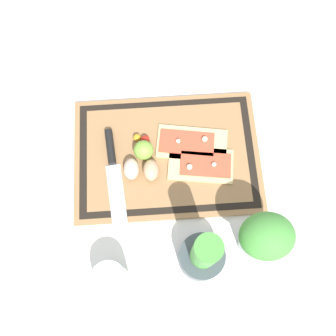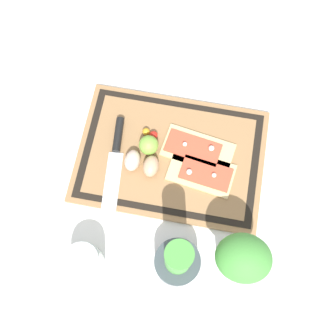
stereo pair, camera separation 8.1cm
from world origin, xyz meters
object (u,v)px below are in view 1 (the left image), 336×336
egg_pink (131,169)px  sauce_jar (111,280)px  herb_pot (203,256)px  herb_glass (264,238)px  lime (144,150)px  knife (112,161)px  cherry_tomato_red (145,139)px  pizza_slice_near (191,143)px  pizza_slice_far (202,165)px  cherry_tomato_yellow (137,138)px  egg_brown (151,170)px

egg_pink → sauce_jar: size_ratio=0.66×
herb_pot → herb_glass: 0.15m
lime → herb_pot: size_ratio=0.22×
knife → cherry_tomato_red: 0.11m
cherry_tomato_red → herb_glass: size_ratio=0.11×
pizza_slice_near → sauce_jar: sauce_jar is taller
egg_pink → cherry_tomato_red: egg_pink is taller
knife → pizza_slice_far: bearing=174.0°
cherry_tomato_yellow → sauce_jar: bearing=78.1°
sauce_jar → egg_pink: bearing=-102.2°
egg_pink → cherry_tomato_red: size_ratio=2.52×
sauce_jar → herb_glass: bearing=-169.9°
egg_brown → cherry_tomato_red: egg_brown is taller
pizza_slice_near → lime: (0.13, 0.02, 0.02)m
egg_brown → egg_pink: (0.05, -0.01, 0.00)m
sauce_jar → herb_glass: 0.38m
pizza_slice_far → cherry_tomato_red: same height
lime → sauce_jar: size_ratio=0.60×
cherry_tomato_red → cherry_tomato_yellow: bearing=-17.5°
herb_glass → lime: bearing=-44.5°
pizza_slice_far → cherry_tomato_yellow: size_ratio=8.88×
egg_pink → lime: size_ratio=1.10×
egg_brown → egg_pink: bearing=-7.9°
egg_pink → lime: (-0.03, -0.05, 0.01)m
pizza_slice_near → egg_brown: egg_brown is taller
egg_pink → lime: 0.06m
herb_pot → sauce_jar: size_ratio=2.69×
pizza_slice_near → knife: pizza_slice_near is taller
cherry_tomato_yellow → sauce_jar: (0.08, 0.37, 0.01)m
knife → egg_pink: bearing=150.2°
pizza_slice_near → cherry_tomato_red: (0.13, -0.02, 0.01)m
egg_pink → lime: bearing=-125.4°
cherry_tomato_red → egg_brown: bearing=97.0°
knife → herb_pot: 0.35m
egg_pink → herb_pot: size_ratio=0.25×
cherry_tomato_yellow → herb_glass: 0.43m
cherry_tomato_red → knife: bearing=31.2°
sauce_jar → cherry_tomato_yellow: bearing=-101.9°
knife → herb_pot: bearing=128.5°
knife → egg_pink: 0.06m
sauce_jar → herb_glass: size_ratio=0.43×
egg_brown → cherry_tomato_yellow: 0.11m
pizza_slice_far → herb_pot: bearing=84.1°
herb_pot → sauce_jar: (0.23, 0.04, -0.04)m
pizza_slice_near → cherry_tomato_yellow: 0.15m
herb_glass → herb_pot: bearing=10.6°
pizza_slice_far → egg_pink: size_ratio=3.17×
cherry_tomato_yellow → sauce_jar: sauce_jar is taller
cherry_tomato_red → sauce_jar: size_ratio=0.26×
egg_brown → herb_pot: (-0.11, 0.23, 0.04)m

